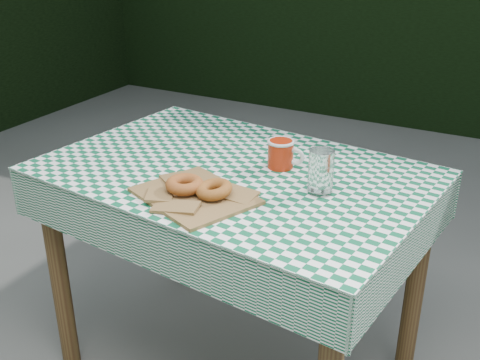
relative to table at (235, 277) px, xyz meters
The scene contains 8 objects.
hedge_north 3.24m from the table, 87.37° to the left, with size 7.00×0.70×1.80m, color black.
table is the anchor object (origin of this frame).
tablecloth 0.38m from the table, 135.00° to the left, with size 1.13×0.76×0.01m, color #0D5333.
paper_bag 0.45m from the table, 90.12° to the right, with size 0.30×0.24×0.02m, color olive.
bagel_front 0.47m from the table, 98.36° to the right, with size 0.10×0.10×0.03m, color #A46022.
bagel_back 0.46m from the table, 75.67° to the right, with size 0.10×0.10×0.03m, color #A55C22.
coffee_mug 0.45m from the table, 34.27° to the left, with size 0.15×0.15×0.09m, color #A0210A, non-canonical shape.
drinking_glass 0.53m from the table, ahead, with size 0.07×0.07×0.12m, color white.
Camera 1 is at (0.61, -1.38, 1.43)m, focal length 43.16 mm.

